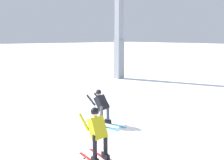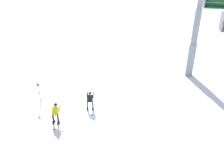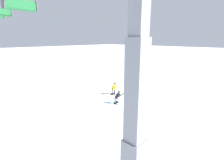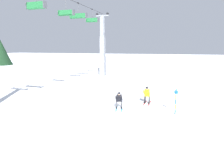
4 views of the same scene
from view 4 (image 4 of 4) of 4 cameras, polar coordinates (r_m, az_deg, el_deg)
ground_plane at (r=16.00m, az=5.62°, el=-8.70°), size 260.00×260.00×0.00m
skier_carving_main at (r=16.18m, az=2.02°, el=-5.41°), size 1.83×0.96×1.57m
lift_tower_far at (r=34.99m, az=-2.67°, el=8.26°), size 0.92×2.29×10.56m
chairlift_seat_second at (r=20.48m, az=-20.66°, el=19.15°), size 0.61×1.88×2.16m
chairlift_seat_middle at (r=24.70m, az=-12.88°, el=18.01°), size 0.61×1.94×2.02m
chairlift_seat_fourth at (r=27.26m, az=-9.56°, el=17.39°), size 0.61×2.30×1.93m
chairlift_seat_farthest at (r=31.26m, az=-5.63°, el=16.49°), size 0.61×1.91×1.91m
trail_marker_pole at (r=15.62m, az=17.51°, el=-5.57°), size 0.07×0.28×1.92m
skier_distant_uphill at (r=17.91m, az=9.84°, el=-3.83°), size 1.64×0.71×1.69m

